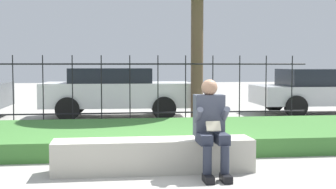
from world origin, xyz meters
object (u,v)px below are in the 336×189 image
at_px(stone_bench, 154,157).
at_px(person_seated_reader, 211,124).
at_px(car_parked_center, 116,91).
at_px(car_parked_right, 326,90).

xyz_separation_m(stone_bench, person_seated_reader, (0.71, -0.30, 0.48)).
bearing_deg(stone_bench, person_seated_reader, -22.63).
bearing_deg(stone_bench, car_parked_center, 93.25).
distance_m(person_seated_reader, car_parked_center, 6.87).
distance_m(stone_bench, person_seated_reader, 0.90).
relative_size(stone_bench, car_parked_center, 0.66).
distance_m(person_seated_reader, car_parked_right, 8.43).
xyz_separation_m(person_seated_reader, car_parked_right, (4.93, 6.83, 0.02)).
height_order(stone_bench, car_parked_center, car_parked_center).
height_order(person_seated_reader, car_parked_right, car_parked_right).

